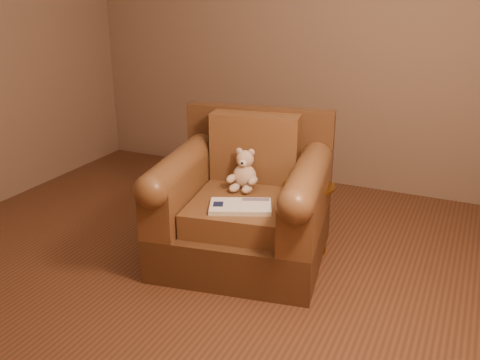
% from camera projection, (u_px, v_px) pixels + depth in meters
% --- Properties ---
extents(floor, '(4.00, 4.00, 0.00)m').
position_uv_depth(floor, '(178.00, 264.00, 3.68)').
color(floor, '#57321E').
rests_on(floor, ground).
extents(room, '(4.02, 4.02, 2.71)m').
position_uv_depth(room, '(166.00, 2.00, 3.08)').
color(room, '#7C614C').
rests_on(room, ground).
extents(armchair, '(1.25, 1.20, 0.98)m').
position_uv_depth(armchair, '(245.00, 205.00, 3.69)').
color(armchair, '#492D18').
rests_on(armchair, floor).
extents(teddy_bear, '(0.21, 0.24, 0.29)m').
position_uv_depth(teddy_bear, '(244.00, 173.00, 3.71)').
color(teddy_bear, tan).
rests_on(teddy_bear, armchair).
extents(guidebook, '(0.45, 0.37, 0.03)m').
position_uv_depth(guidebook, '(240.00, 207.00, 3.40)').
color(guidebook, beige).
rests_on(guidebook, armchair).
extents(side_table, '(0.36, 0.36, 0.51)m').
position_uv_depth(side_table, '(307.00, 216.00, 3.78)').
color(side_table, gold).
rests_on(side_table, floor).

